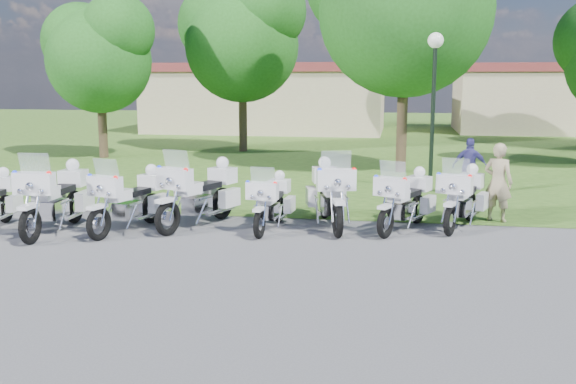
% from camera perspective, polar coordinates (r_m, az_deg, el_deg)
% --- Properties ---
extents(ground, '(100.00, 100.00, 0.00)m').
position_cam_1_polar(ground, '(12.00, -0.07, -5.49)').
color(ground, '#505054').
rests_on(ground, ground).
extents(grass_lawn, '(100.00, 48.00, 0.01)m').
position_cam_1_polar(grass_lawn, '(38.57, 6.82, 5.20)').
color(grass_lawn, '#33571B').
rests_on(grass_lawn, ground).
extents(motorcycle_1, '(0.91, 2.65, 1.78)m').
position_cam_1_polar(motorcycle_1, '(14.44, -19.90, -0.41)').
color(motorcycle_1, black).
rests_on(motorcycle_1, ground).
extents(motorcycle_2, '(1.20, 2.38, 1.63)m').
position_cam_1_polar(motorcycle_2, '(14.10, -13.82, -0.58)').
color(motorcycle_2, black).
rests_on(motorcycle_2, ground).
extents(motorcycle_3, '(1.45, 2.51, 1.77)m').
position_cam_1_polar(motorcycle_3, '(14.23, -7.78, -0.06)').
color(motorcycle_3, black).
rests_on(motorcycle_3, ground).
extents(motorcycle_4, '(0.81, 2.15, 1.45)m').
position_cam_1_polar(motorcycle_4, '(13.82, -1.48, -0.84)').
color(motorcycle_4, black).
rests_on(motorcycle_4, ground).
extents(motorcycle_5, '(1.28, 2.58, 1.76)m').
position_cam_1_polar(motorcycle_5, '(14.11, 3.73, -0.08)').
color(motorcycle_5, black).
rests_on(motorcycle_5, ground).
extents(motorcycle_6, '(1.36, 2.19, 1.57)m').
position_cam_1_polar(motorcycle_6, '(13.99, 10.40, -0.65)').
color(motorcycle_6, black).
rests_on(motorcycle_6, ground).
extents(motorcycle_7, '(1.28, 2.29, 1.60)m').
position_cam_1_polar(motorcycle_7, '(14.53, 15.29, -0.40)').
color(motorcycle_7, black).
rests_on(motorcycle_7, ground).
extents(lamp_post, '(0.44, 0.44, 4.48)m').
position_cam_1_polar(lamp_post, '(18.77, 12.88, 10.24)').
color(lamp_post, black).
rests_on(lamp_post, ground).
extents(tree_0, '(4.89, 4.17, 6.52)m').
position_cam_1_polar(tree_0, '(27.43, -16.51, 11.93)').
color(tree_0, '#38281C').
rests_on(tree_0, ground).
extents(tree_1, '(5.81, 4.96, 7.75)m').
position_cam_1_polar(tree_1, '(28.78, -4.19, 13.83)').
color(tree_1, '#38281C').
rests_on(tree_1, ground).
extents(building_west, '(14.56, 8.32, 4.10)m').
position_cam_1_polar(building_west, '(40.20, -1.71, 8.41)').
color(building_west, tan).
rests_on(building_west, ground).
extents(building_east, '(11.44, 7.28, 4.10)m').
position_cam_1_polar(building_east, '(42.38, 22.26, 7.76)').
color(building_east, tan).
rests_on(building_east, ground).
extents(bystander_a, '(0.78, 0.68, 1.79)m').
position_cam_1_polar(bystander_a, '(15.24, 18.17, 0.79)').
color(bystander_a, tan).
rests_on(bystander_a, ground).
extents(bystander_c, '(0.98, 0.53, 1.59)m').
position_cam_1_polar(bystander_c, '(18.50, 15.86, 2.16)').
color(bystander_c, '#3C3785').
rests_on(bystander_c, ground).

